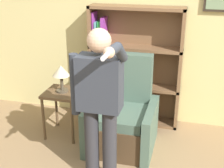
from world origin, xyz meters
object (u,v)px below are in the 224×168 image
object	(u,v)px
side_table	(63,99)
table_lamp	(61,73)
armchair	(123,119)
person_standing	(99,100)
bookcase	(126,68)

from	to	relation	value
side_table	table_lamp	world-z (taller)	table_lamp
armchair	person_standing	xyz separation A→B (m)	(-0.07, -0.76, 0.60)
person_standing	table_lamp	size ratio (longest dim) A/B	4.65
bookcase	table_lamp	distance (m)	0.96
bookcase	side_table	size ratio (longest dim) A/B	2.65
armchair	side_table	world-z (taller)	armchair
armchair	person_standing	world-z (taller)	person_standing
armchair	person_standing	bearing A→B (deg)	-95.17
armchair	side_table	distance (m)	0.84
armchair	table_lamp	xyz separation A→B (m)	(-0.82, 0.04, 0.54)
armchair	bookcase	bearing A→B (deg)	99.33
bookcase	table_lamp	xyz separation A→B (m)	(-0.71, -0.64, 0.09)
person_standing	table_lamp	distance (m)	1.10
side_table	table_lamp	distance (m)	0.37
bookcase	side_table	bearing A→B (deg)	-138.04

